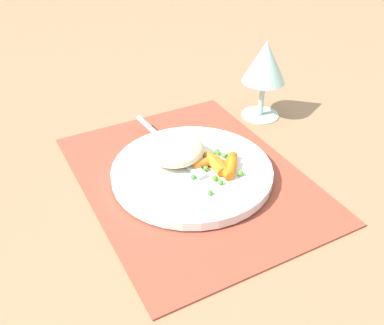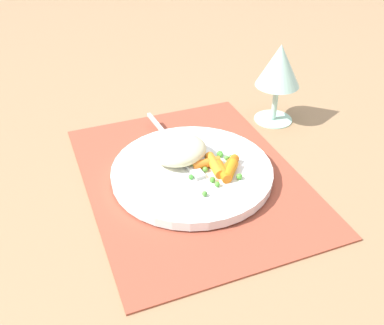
{
  "view_description": "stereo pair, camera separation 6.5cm",
  "coord_description": "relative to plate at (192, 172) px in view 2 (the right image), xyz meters",
  "views": [
    {
      "loc": [
        0.49,
        -0.26,
        0.43
      ],
      "look_at": [
        0.0,
        0.0,
        0.03
      ],
      "focal_mm": 42.26,
      "sensor_mm": 36.0,
      "label": 1
    },
    {
      "loc": [
        0.52,
        -0.2,
        0.43
      ],
      "look_at": [
        0.0,
        0.0,
        0.03
      ],
      "focal_mm": 42.26,
      "sensor_mm": 36.0,
      "label": 2
    }
  ],
  "objects": [
    {
      "name": "ground_plane",
      "position": [
        0.0,
        0.0,
        -0.01
      ],
      "size": [
        2.4,
        2.4,
        0.0
      ],
      "primitive_type": "plane",
      "color": "#997551"
    },
    {
      "name": "placemat",
      "position": [
        0.0,
        0.0,
        -0.01
      ],
      "size": [
        0.41,
        0.32,
        0.01
      ],
      "primitive_type": "cube",
      "color": "#9E4733",
      "rests_on": "ground_plane"
    },
    {
      "name": "plate",
      "position": [
        0.0,
        0.0,
        0.0
      ],
      "size": [
        0.25,
        0.25,
        0.01
      ],
      "primitive_type": "cylinder",
      "color": "white",
      "rests_on": "placemat"
    },
    {
      "name": "rice_mound",
      "position": [
        -0.03,
        -0.01,
        0.03
      ],
      "size": [
        0.08,
        0.09,
        0.04
      ],
      "primitive_type": "ellipsoid",
      "color": "beige",
      "rests_on": "plate"
    },
    {
      "name": "carrot_portion",
      "position": [
        0.02,
        0.04,
        0.01
      ],
      "size": [
        0.07,
        0.07,
        0.02
      ],
      "color": "orange",
      "rests_on": "plate"
    },
    {
      "name": "pea_scatter",
      "position": [
        0.02,
        0.03,
        0.01
      ],
      "size": [
        0.09,
        0.08,
        0.01
      ],
      "color": "green",
      "rests_on": "plate"
    },
    {
      "name": "fork",
      "position": [
        -0.05,
        -0.0,
        0.01
      ],
      "size": [
        0.21,
        0.03,
        0.01
      ],
      "color": "silver",
      "rests_on": "plate"
    },
    {
      "name": "wine_glass",
      "position": [
        -0.11,
        0.21,
        0.09
      ],
      "size": [
        0.08,
        0.08,
        0.15
      ],
      "color": "#B2E0CC",
      "rests_on": "ground_plane"
    }
  ]
}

